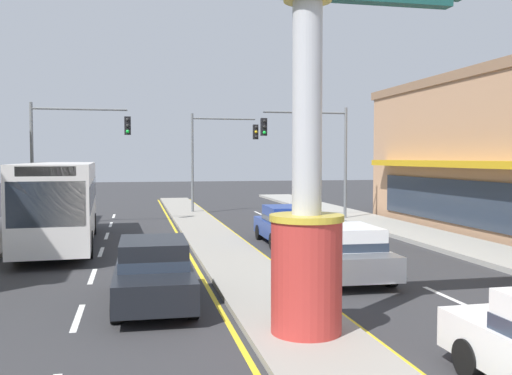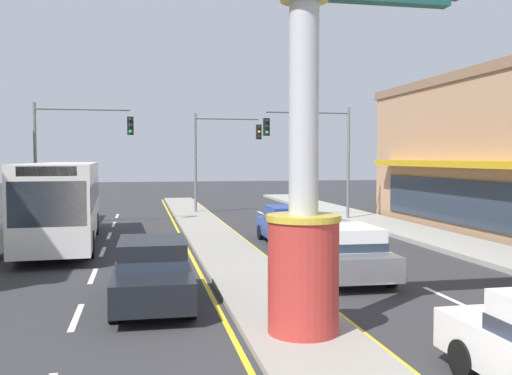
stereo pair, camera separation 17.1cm
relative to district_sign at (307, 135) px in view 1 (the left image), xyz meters
The scene contains 11 objects.
median_strip 11.88m from the district_sign, 90.00° to the left, with size 2.22×52.00×0.14m, color gray.
sidewalk_right 13.53m from the district_sign, 45.44° to the left, with size 2.80×60.00×0.18m, color #9E9B93.
lane_markings 10.63m from the district_sign, 90.00° to the left, with size 8.96×52.00×0.01m.
district_sign is the anchor object (origin of this frame).
traffic_light_left_side 20.38m from the district_sign, 108.15° to the left, with size 4.86×0.46×6.20m.
traffic_light_right_side 20.05m from the district_sign, 71.54° to the left, with size 4.86×0.46×6.20m.
traffic_light_median_far 24.83m from the district_sign, 85.80° to the left, with size 4.20×0.46×6.20m.
sedan_near_right_lane 5.27m from the district_sign, 130.48° to the left, with size 1.89×4.32×1.53m.
bus_mid_left_lane 14.79m from the district_sign, 114.44° to the left, with size 3.05×11.31×3.26m.
sedan_far_left_oncoming 6.54m from the district_sign, 61.32° to the left, with size 1.95×4.36×1.53m.
sedan_kerb_right 12.46m from the district_sign, 76.77° to the left, with size 1.88×4.32×1.53m.
Camera 1 is at (-3.18, -3.49, 3.47)m, focal length 39.83 mm.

